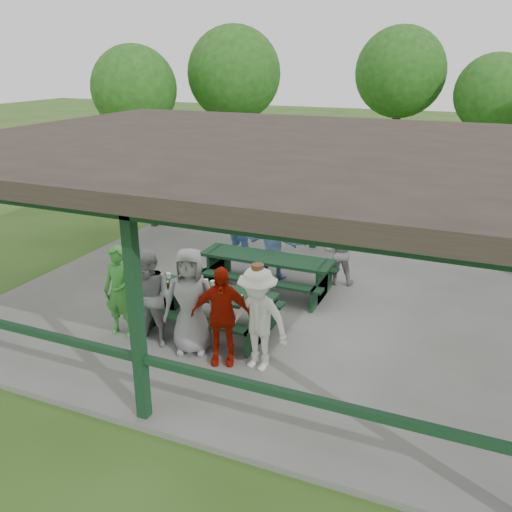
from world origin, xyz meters
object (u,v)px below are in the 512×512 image
at_px(contestant_grey_left, 150,299).
at_px(spectator_grey, 339,251).
at_px(contestant_green, 120,291).
at_px(spectator_lblue, 273,245).
at_px(farm_trailer, 291,179).
at_px(picnic_table_far, 267,269).
at_px(picnic_table_near, 210,305).
at_px(spectator_blue, 240,222).
at_px(contestant_grey_mid, 191,301).
at_px(pickup_truck, 485,200).
at_px(contestant_white_fedora, 258,319).
at_px(contestant_red, 221,316).

bearing_deg(contestant_grey_left, spectator_grey, 63.47).
distance_m(contestant_green, spectator_lblue, 3.78).
bearing_deg(farm_trailer, picnic_table_far, -79.08).
relative_size(picnic_table_near, farm_trailer, 0.65).
height_order(contestant_grey_left, spectator_grey, contestant_grey_left).
relative_size(spectator_lblue, spectator_blue, 0.83).
xyz_separation_m(contestant_grey_mid, spectator_lblue, (0.06, 3.51, -0.14)).
height_order(picnic_table_far, contestant_grey_left, contestant_grey_left).
bearing_deg(pickup_truck, contestant_grey_left, 173.35).
bearing_deg(spectator_grey, spectator_blue, -26.84).
height_order(contestant_grey_mid, contestant_white_fedora, contestant_grey_mid).
xyz_separation_m(contestant_grey_left, farm_trailer, (-1.47, 11.08, -0.32)).
bearing_deg(contestant_grey_mid, contestant_grey_left, 168.79).
relative_size(picnic_table_far, spectator_grey, 1.89).
bearing_deg(picnic_table_near, pickup_truck, 66.06).
xyz_separation_m(contestant_grey_mid, contestant_red, (0.61, -0.12, -0.08)).
xyz_separation_m(picnic_table_near, spectator_lblue, (0.14, 2.72, 0.29)).
relative_size(contestant_grey_left, contestant_grey_mid, 0.94).
distance_m(contestant_grey_left, spectator_grey, 4.41).
bearing_deg(spectator_lblue, contestant_grey_left, 77.73).
bearing_deg(picnic_table_far, farm_trailer, 106.25).
distance_m(contestant_white_fedora, spectator_blue, 4.95).
relative_size(contestant_white_fedora, farm_trailer, 0.48).
bearing_deg(contestant_grey_left, picnic_table_near, 57.09).
xyz_separation_m(picnic_table_near, contestant_red, (0.69, -0.92, 0.35)).
bearing_deg(contestant_white_fedora, contestant_red, -163.21).
bearing_deg(spectator_blue, picnic_table_near, 118.23).
distance_m(picnic_table_far, contestant_red, 2.97).
bearing_deg(farm_trailer, spectator_lblue, -78.59).
xyz_separation_m(picnic_table_far, contestant_red, (0.41, -2.92, 0.33)).
distance_m(contestant_grey_left, contestant_red, 1.33).
height_order(spectator_lblue, spectator_blue, spectator_blue).
bearing_deg(contestant_red, contestant_white_fedora, -12.85).
bearing_deg(contestant_grey_left, pickup_truck, 68.18).
xyz_separation_m(spectator_blue, farm_trailer, (-1.08, 6.67, -0.38)).
bearing_deg(spectator_lblue, contestant_red, 98.62).
height_order(contestant_grey_left, farm_trailer, contestant_grey_left).
bearing_deg(farm_trailer, contestant_grey_mid, -84.05).
xyz_separation_m(spectator_lblue, spectator_blue, (-1.17, 0.81, 0.15)).
height_order(picnic_table_far, pickup_truck, pickup_truck).
bearing_deg(spectator_grey, picnic_table_near, 48.01).
bearing_deg(contestant_grey_left, spectator_blue, 98.30).
bearing_deg(contestant_grey_mid, spectator_grey, 51.11).
relative_size(contestant_grey_left, pickup_truck, 0.35).
bearing_deg(contestant_white_fedora, contestant_grey_left, -169.17).
bearing_deg(picnic_table_near, contestant_green, -149.93).
relative_size(contestant_green, contestant_white_fedora, 0.94).
relative_size(contestant_grey_mid, farm_trailer, 0.49).
bearing_deg(contestant_grey_left, spectator_lblue, 80.98).
distance_m(contestant_grey_mid, contestant_white_fedora, 1.20).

